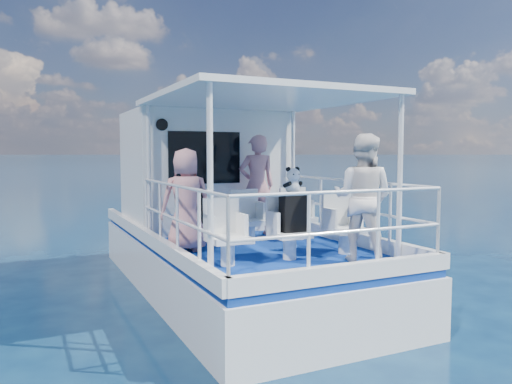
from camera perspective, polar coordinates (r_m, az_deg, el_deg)
ground at (r=7.98m, az=-0.13°, el=-12.51°), size 2000.00×2000.00×0.00m
hull at (r=8.85m, az=-2.94°, el=-10.79°), size 3.00×7.00×1.60m
deck at (r=8.67m, az=-2.96°, el=-5.36°), size 2.90×6.90×0.10m
cabin at (r=9.76m, az=-5.90°, el=2.51°), size 2.85×2.00×2.20m
canopy at (r=7.49m, az=0.53°, el=10.68°), size 3.00×3.20×0.08m
canopy_posts at (r=7.41m, az=0.69°, el=1.93°), size 2.77×2.97×2.20m
railings at (r=7.17m, az=1.83°, el=-2.97°), size 2.84×3.59×1.00m
seat_port_fwd at (r=7.58m, az=-6.97°, el=-4.97°), size 0.48×0.46×0.38m
seat_center_fwd at (r=7.91m, az=-0.75°, el=-4.55°), size 0.48×0.46×0.38m
seat_stbd_fwd at (r=8.32m, az=4.91°, el=-4.12°), size 0.48×0.46×0.38m
seat_port_aft at (r=6.38m, az=-3.26°, el=-6.73°), size 0.48×0.46×0.38m
seat_center_aft at (r=6.76m, az=3.87°, el=-6.09°), size 0.48×0.46×0.38m
seat_stbd_aft at (r=7.24m, az=10.12°, el=-5.45°), size 0.48×0.46×0.38m
passenger_port_fwd at (r=7.29m, az=-7.99°, el=-0.92°), size 0.61×0.47×1.50m
passenger_stbd_fwd at (r=8.69m, az=0.10°, el=0.79°), size 0.70×0.52×1.75m
passenger_stbd_aft at (r=6.70m, az=12.12°, el=-0.66°), size 1.00×1.03×1.68m
backpack_port at (r=7.52m, az=-6.92°, el=-1.79°), size 0.36×0.20×0.47m
backpack_center at (r=6.67m, az=4.27°, el=-2.37°), size 0.34×0.19×0.51m
compact_camera at (r=7.47m, az=-6.96°, el=0.19°), size 0.10×0.06×0.06m
panda at (r=6.65m, az=4.21°, el=1.34°), size 0.23×0.19×0.35m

